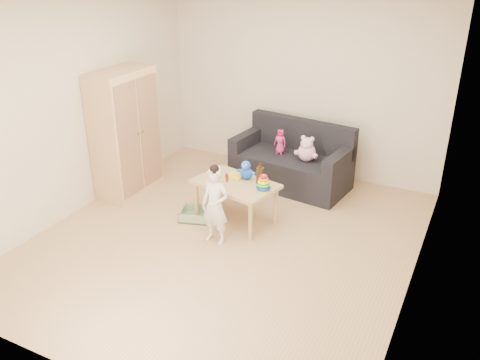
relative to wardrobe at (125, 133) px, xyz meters
The scene contains 13 objects.
room 1.91m from the wardrobe, 17.28° to the right, with size 4.50×4.50×4.50m.
wardrobe is the anchor object (origin of this frame).
sofa 2.26m from the wardrobe, 30.96° to the left, with size 1.56×0.78×0.44m, color black.
play_table 1.75m from the wardrobe, ahead, with size 0.95×0.60×0.50m, color tan.
storage_bin 1.47m from the wardrobe, 12.82° to the right, with size 0.41×0.31×0.12m, color gray, non-canonical shape.
toddler 1.83m from the wardrobe, 20.47° to the right, with size 0.33×0.22×0.88m, color white.
pink_bear 2.37m from the wardrobe, 26.41° to the left, with size 0.25×0.22×0.29m, color #FBB9E1, non-canonical shape.
doll 2.06m from the wardrobe, 33.64° to the left, with size 0.17×0.12×0.34m, color #E12A79.
ring_stacker 2.05m from the wardrobe, ahead, with size 0.17×0.17×0.19m.
brown_bottle 1.93m from the wardrobe, ahead, with size 0.09×0.09×0.26m.
blue_plush 1.73m from the wardrobe, ahead, with size 0.19×0.15×0.24m, color #1C65FF, non-canonical shape.
wooden_figure 1.58m from the wardrobe, ahead, with size 0.05×0.04×0.12m, color brown, non-canonical shape.
yellow_book 1.60m from the wardrobe, ahead, with size 0.20×0.20×0.02m, color yellow.
Camera 1 is at (2.36, -4.33, 3.03)m, focal length 38.00 mm.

